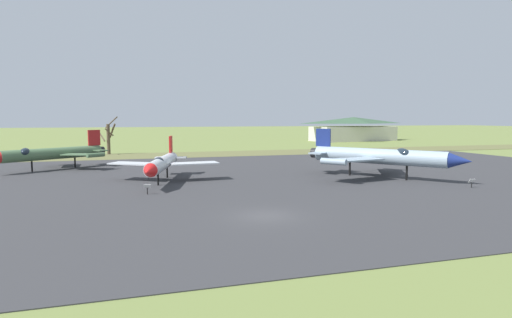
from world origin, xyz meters
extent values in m
plane|color=olive|center=(0.00, 0.00, 0.00)|extent=(600.00, 600.00, 0.00)
cube|color=#333335|center=(0.00, 16.48, 0.03)|extent=(107.59, 54.92, 0.05)
cube|color=brown|center=(0.00, 49.94, 0.03)|extent=(167.59, 12.00, 0.06)
cylinder|color=#4C6B47|center=(-18.10, 32.51, 2.14)|extent=(11.26, 8.89, 1.49)
cylinder|color=black|center=(-12.67, 36.54, 2.14)|extent=(1.28, 1.33, 1.04)
ellipsoid|color=#19232D|center=(-20.96, 30.39, 2.55)|extent=(1.10, 2.06, 1.03)
cube|color=#4C6B47|center=(-18.28, 36.04, 2.02)|extent=(2.36, 4.49, 0.14)
cube|color=#4C6B47|center=(-14.78, 31.31, 2.02)|extent=(4.86, 3.51, 0.14)
cylinder|color=#4C6B47|center=(-18.99, 38.24, 2.02)|extent=(2.25, 1.87, 0.56)
cylinder|color=#4C6B47|center=(-12.87, 29.99, 2.02)|extent=(2.25, 1.87, 0.56)
cube|color=#B21E1E|center=(-13.43, 35.98, 3.97)|extent=(1.57, 1.23, 2.17)
cube|color=#4C6B47|center=(-14.26, 37.01, 2.25)|extent=(2.34, 2.48, 0.14)
cube|color=#4C6B47|center=(-12.68, 34.88, 2.25)|extent=(2.34, 2.48, 0.14)
cylinder|color=black|center=(-20.38, 30.82, 0.70)|extent=(0.20, 0.20, 1.39)
cylinder|color=black|center=(-15.82, 34.20, 0.70)|extent=(0.20, 0.20, 1.39)
cylinder|color=#8EA3B2|center=(17.69, 13.91, 2.45)|extent=(10.22, 12.89, 1.71)
cone|color=navy|center=(22.76, 7.11, 2.45)|extent=(2.55, 2.67, 1.57)
cylinder|color=black|center=(13.05, 20.12, 2.45)|extent=(1.52, 1.47, 1.20)
ellipsoid|color=#19232D|center=(19.30, 11.75, 2.92)|extent=(1.16, 2.19, 1.09)
cube|color=#8EA3B2|center=(13.83, 12.49, 2.32)|extent=(6.60, 3.99, 0.16)
cube|color=#8EA3B2|center=(20.14, 17.20, 2.32)|extent=(5.40, 6.80, 0.16)
cylinder|color=#8EA3B2|center=(10.91, 11.25, 2.32)|extent=(2.15, 2.57, 0.64)
cylinder|color=#8EA3B2|center=(22.17, 19.65, 2.32)|extent=(2.15, 2.57, 0.64)
cube|color=navy|center=(13.65, 19.32, 4.37)|extent=(1.29, 1.63, 2.12)
cube|color=#8EA3B2|center=(12.61, 18.37, 2.58)|extent=(2.66, 2.55, 0.16)
cube|color=#8EA3B2|center=(14.86, 20.05, 2.58)|extent=(2.66, 2.55, 0.16)
cylinder|color=black|center=(19.63, 11.30, 0.80)|extent=(0.23, 0.23, 1.59)
cylinder|color=black|center=(15.74, 16.52, 0.80)|extent=(0.23, 0.23, 1.59)
cylinder|color=black|center=(22.53, 5.35, 0.28)|extent=(0.08, 0.08, 0.55)
cube|color=white|center=(22.53, 5.35, 0.72)|extent=(0.56, 0.27, 0.37)
cylinder|color=silver|center=(-5.46, 18.01, 1.98)|extent=(4.35, 11.91, 1.38)
cone|color=red|center=(-7.20, 11.34, 1.98)|extent=(1.69, 2.11, 1.27)
cylinder|color=black|center=(-3.88, 24.06, 1.98)|extent=(1.13, 0.98, 0.97)
ellipsoid|color=#19232D|center=(-5.94, 16.16, 2.36)|extent=(0.95, 1.78, 0.89)
cube|color=silver|center=(-8.36, 19.63, 1.87)|extent=(5.47, 4.65, 0.13)
cube|color=silver|center=(-2.14, 18.01, 1.87)|extent=(5.19, 2.59, 0.13)
cube|color=red|center=(-4.09, 23.28, 3.64)|extent=(0.54, 1.51, 1.94)
cube|color=silver|center=(-5.12, 23.43, 2.08)|extent=(1.80, 1.63, 0.13)
cube|color=silver|center=(-3.11, 22.91, 2.08)|extent=(1.80, 1.63, 0.13)
cylinder|color=black|center=(-6.12, 15.47, 0.64)|extent=(0.18, 0.18, 1.29)
cylinder|color=black|center=(-4.80, 20.56, 0.64)|extent=(0.18, 0.18, 1.29)
cylinder|color=black|center=(-7.36, 10.67, 0.31)|extent=(0.08, 0.08, 0.62)
cube|color=white|center=(-7.36, 10.67, 0.77)|extent=(0.60, 0.29, 0.34)
cylinder|color=brown|center=(-12.38, 55.09, 2.80)|extent=(0.60, 0.60, 5.60)
cylinder|color=brown|center=(-11.80, 56.15, 5.93)|extent=(2.35, 1.43, 2.15)
cylinder|color=brown|center=(-13.57, 54.46, 3.51)|extent=(1.53, 2.60, 2.07)
cylinder|color=brown|center=(-11.67, 55.59, 4.35)|extent=(1.42, 1.83, 2.73)
cylinder|color=brown|center=(-12.17, 54.41, 4.12)|extent=(1.57, 0.68, 1.48)
cube|color=beige|center=(54.86, 84.04, 2.10)|extent=(25.98, 12.89, 4.19)
pyramid|color=#38563D|center=(54.86, 84.04, 6.06)|extent=(27.28, 13.54, 1.86)
camera|label=1|loc=(-8.78, -26.76, 6.69)|focal=29.52mm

